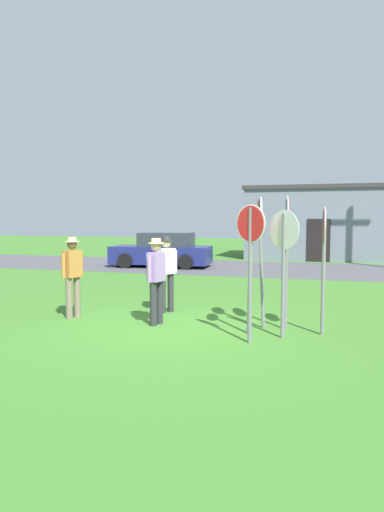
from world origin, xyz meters
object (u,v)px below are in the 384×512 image
stop_sign_leaning_left (261,241)px  stop_sign_center_cluster (250,251)px  stop_sign_tallest (284,252)px  stop_sign_rear_left (250,255)px  person_near_signs (73,272)px  person_in_blue (167,269)px  stop_sign_far_back (324,250)px  parked_car_on_street (162,251)px  stop_sign_rear_right (287,238)px  person_holding_notes (156,276)px

stop_sign_leaning_left → stop_sign_center_cluster: bearing=-90.4°
stop_sign_tallest → stop_sign_rear_left: size_ratio=1.03×
stop_sign_leaning_left → person_near_signs: size_ratio=1.47×
person_in_blue → stop_sign_leaning_left: bearing=-21.3°
stop_sign_leaning_left → person_in_blue: size_ratio=1.47×
stop_sign_far_back → stop_sign_tallest: (-0.67, -0.44, -0.02)m
parked_car_on_street → stop_sign_rear_right: bearing=-58.0°
stop_sign_rear_left → stop_sign_far_back: bearing=13.3°
stop_sign_center_cluster → stop_sign_rear_left: (-0.11, 0.65, -0.12)m
person_near_signs → stop_sign_rear_right: bearing=3.5°
stop_sign_far_back → stop_sign_rear_left: (-1.29, -0.30, -0.11)m
person_in_blue → stop_sign_rear_left: bearing=-33.3°
stop_sign_far_back → parked_car_on_street: bearing=124.0°
stop_sign_rear_right → person_holding_notes: stop_sign_rear_right is taller
stop_sign_rear_left → stop_sign_leaning_left: bearing=77.2°
stop_sign_rear_right → stop_sign_far_back: bearing=-19.0°
person_near_signs → person_in_blue: (1.72, 1.15, 0.00)m
stop_sign_center_cluster → person_near_signs: (-3.98, 0.92, -0.60)m
stop_sign_leaning_left → stop_sign_far_back: size_ratio=1.09×
stop_sign_tallest → stop_sign_rear_right: bearing=91.4°
parked_car_on_street → stop_sign_tallest: stop_sign_tallest is taller
stop_sign_far_back → person_in_blue: stop_sign_far_back is taller
stop_sign_rear_right → parked_car_on_street: bearing=122.0°
person_in_blue → stop_sign_center_cluster: bearing=-42.3°
stop_sign_far_back → stop_sign_tallest: size_ratio=1.02×
stop_sign_rear_left → person_near_signs: (-3.87, 0.27, -0.48)m
stop_sign_leaning_left → person_holding_notes: 2.20m
stop_sign_tallest → stop_sign_far_back: bearing=33.4°
stop_sign_tallest → stop_sign_rear_right: 0.71m
stop_sign_center_cluster → stop_sign_rear_right: size_ratio=0.93×
person_near_signs → person_holding_notes: (1.95, -0.08, 0.00)m
stop_sign_leaning_left → person_in_blue: (-2.28, 0.89, -0.72)m
stop_sign_rear_left → person_in_blue: 2.63m
stop_sign_far_back → stop_sign_rear_left: size_ratio=1.06×
stop_sign_tallest → stop_sign_rear_right: size_ratio=0.89×
person_near_signs → person_in_blue: same height
parked_car_on_street → stop_sign_rear_left: (5.76, -10.75, 0.78)m
stop_sign_rear_right → person_holding_notes: bearing=-171.9°
stop_sign_leaning_left → stop_sign_rear_right: 0.48m
stop_sign_center_cluster → stop_sign_rear_right: 1.30m
stop_sign_leaning_left → person_in_blue: bearing=158.7°
stop_sign_tallest → person_holding_notes: stop_sign_tallest is taller
stop_sign_rear_left → person_near_signs: 3.91m
stop_sign_tallest → person_near_signs: bearing=174.9°
stop_sign_center_cluster → person_in_blue: stop_sign_center_cluster is taller
parked_car_on_street → stop_sign_tallest: 12.65m
person_in_blue → stop_sign_far_back: bearing=-17.9°
stop_sign_far_back → stop_sign_center_cluster: stop_sign_center_cluster is taller
stop_sign_tallest → person_holding_notes: size_ratio=1.32×
parked_car_on_street → stop_sign_center_cluster: bearing=-62.7°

